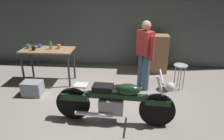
{
  "coord_description": "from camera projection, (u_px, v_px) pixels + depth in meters",
  "views": [
    {
      "loc": [
        0.39,
        -3.52,
        2.37
      ],
      "look_at": [
        0.05,
        0.7,
        0.65
      ],
      "focal_mm": 33.12,
      "sensor_mm": 36.0,
      "label": 1
    }
  ],
  "objects": [
    {
      "name": "shop_stool",
      "position": [
        180.0,
        71.0,
        4.94
      ],
      "size": [
        0.32,
        0.32,
        0.64
      ],
      "color": "#B2B2B7",
      "rests_on": "ground_plane"
    },
    {
      "name": "ground_plane",
      "position": [
        107.0,
        113.0,
        4.17
      ],
      "size": [
        12.0,
        12.0,
        0.0
      ],
      "primitive_type": "plane",
      "color": "gray"
    },
    {
      "name": "workbench",
      "position": [
        48.0,
        53.0,
        5.24
      ],
      "size": [
        1.3,
        0.64,
        0.9
      ],
      "color": "#99724C",
      "rests_on": "ground_plane"
    },
    {
      "name": "mug_green_speckled",
      "position": [
        28.0,
        47.0,
        5.23
      ],
      "size": [
        0.12,
        0.09,
        0.11
      ],
      "color": "#3D7F4C",
      "rests_on": "workbench"
    },
    {
      "name": "mug_orange_travel",
      "position": [
        59.0,
        47.0,
        5.21
      ],
      "size": [
        0.12,
        0.09,
        0.11
      ],
      "color": "orange",
      "rests_on": "workbench"
    },
    {
      "name": "bottle",
      "position": [
        51.0,
        45.0,
        5.17
      ],
      "size": [
        0.06,
        0.06,
        0.24
      ],
      "color": "#4C8C4C",
      "rests_on": "workbench"
    },
    {
      "name": "back_wall",
      "position": [
        116.0,
        16.0,
        6.17
      ],
      "size": [
        8.0,
        0.12,
        3.1
      ],
      "primitive_type": "cube",
      "color": "#56605B",
      "rests_on": "ground_plane"
    },
    {
      "name": "storage_bin",
      "position": [
        33.0,
        88.0,
        4.79
      ],
      "size": [
        0.44,
        0.32,
        0.34
      ],
      "primitive_type": "cube",
      "color": "gray",
      "rests_on": "ground_plane"
    },
    {
      "name": "wooden_dresser",
      "position": [
        153.0,
        54.0,
        6.0
      ],
      "size": [
        0.8,
        0.47,
        1.1
      ],
      "color": "#99724C",
      "rests_on": "ground_plane"
    },
    {
      "name": "motorcycle",
      "position": [
        115.0,
        101.0,
        3.72
      ],
      "size": [
        2.19,
        0.6,
        1.0
      ],
      "rotation": [
        0.0,
        0.0,
        -0.06
      ],
      "color": "black",
      "rests_on": "ground_plane"
    },
    {
      "name": "mug_black_matte",
      "position": [
        33.0,
        48.0,
        5.09
      ],
      "size": [
        0.13,
        0.09,
        0.11
      ],
      "color": "black",
      "rests_on": "workbench"
    },
    {
      "name": "person_standing",
      "position": [
        145.0,
        53.0,
        4.83
      ],
      "size": [
        0.41,
        0.47,
        1.67
      ],
      "rotation": [
        0.0,
        0.0,
        2.22
      ],
      "color": "#495D7B",
      "rests_on": "ground_plane"
    },
    {
      "name": "mug_blue_enamel",
      "position": [
        40.0,
        46.0,
        5.31
      ],
      "size": [
        0.12,
        0.09,
        0.09
      ],
      "color": "#2D51AD",
      "rests_on": "workbench"
    }
  ]
}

